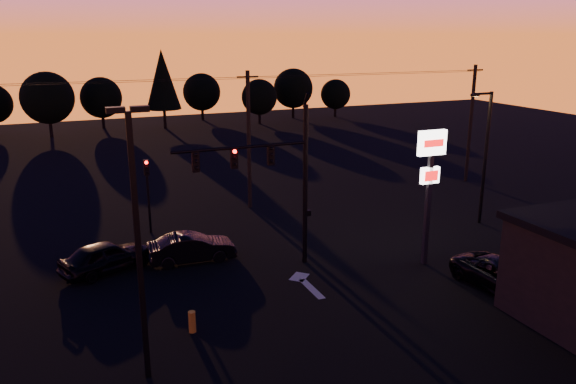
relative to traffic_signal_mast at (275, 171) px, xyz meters
name	(u,v)px	position (x,y,z in m)	size (l,w,h in m)	color
ground	(311,300)	(0.10, -3.99, -4.94)	(120.00, 120.00, 0.00)	black
lane_arrow	(306,283)	(0.60, -2.33, -4.93)	(1.20, 3.10, 0.01)	beige
traffic_signal_mast	(275,171)	(0.00, 0.00, 0.00)	(6.79, 0.52, 8.58)	black
secondary_signal	(148,185)	(-4.90, 7.49, -2.07)	(0.30, 0.31, 4.35)	black
parking_lot_light	(137,230)	(-7.40, -6.99, 0.33)	(1.25, 0.30, 9.14)	black
pylon_sign	(430,169)	(7.10, -2.49, -0.02)	(1.50, 0.28, 6.80)	black
streetlight	(485,152)	(14.01, 1.51, -0.52)	(1.55, 0.35, 8.00)	black
utility_pole_1	(249,140)	(2.10, 10.01, -0.34)	(1.40, 0.26, 9.00)	black
utility_pole_2	(471,123)	(20.10, 10.01, -0.34)	(1.40, 0.26, 9.00)	black
power_wires	(248,77)	(2.10, 10.01, 3.63)	(36.00, 1.22, 0.07)	black
bollard	(192,322)	(-5.32, -4.68, -4.50)	(0.29, 0.29, 0.87)	#B77918
tree_2	(47,98)	(-9.90, 44.01, -0.57)	(5.77, 5.78, 7.26)	black
tree_3	(101,98)	(-3.90, 48.01, -1.19)	(4.95, 4.95, 6.22)	black
tree_4	(162,79)	(3.10, 45.01, 0.99)	(4.18, 4.18, 9.50)	black
tree_5	(202,92)	(9.10, 50.01, -1.19)	(4.95, 4.95, 6.22)	black
tree_6	(259,97)	(15.10, 44.01, -1.50)	(4.54, 4.54, 5.71)	black
tree_7	(293,88)	(21.10, 47.01, -0.88)	(5.36, 5.36, 6.74)	black
tree_8	(336,94)	(27.10, 46.01, -1.82)	(4.12, 4.12, 5.19)	black
car_left	(107,256)	(-7.79, 2.68, -4.17)	(1.81, 4.50, 1.53)	black
car_mid	(192,248)	(-3.66, 2.33, -4.21)	(1.53, 4.38, 1.44)	black
suv_parked	(502,276)	(8.53, -6.36, -4.26)	(2.25, 4.87, 1.35)	black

